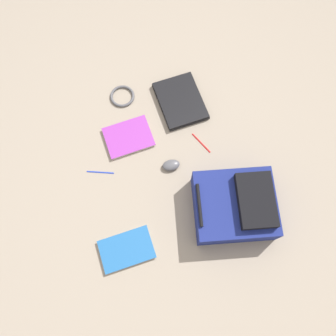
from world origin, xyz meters
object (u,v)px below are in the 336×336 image
at_px(book_manual, 127,249).
at_px(cable_coil, 122,96).
at_px(book_red, 129,137).
at_px(pen_black, 201,143).
at_px(computer_mouse, 171,165).
at_px(backpack, 236,205).
at_px(laptop, 180,101).
at_px(pen_blue, 100,172).

height_order(book_manual, cable_coil, book_manual).
relative_size(book_red, pen_black, 1.84).
bearing_deg(book_manual, pen_black, -48.62).
bearing_deg(book_manual, book_red, -13.38).
bearing_deg(computer_mouse, cable_coil, -159.18).
height_order(backpack, book_manual, backpack).
height_order(book_red, book_manual, same).
xyz_separation_m(backpack, computer_mouse, (0.30, 0.25, -0.06)).
xyz_separation_m(book_manual, computer_mouse, (0.36, -0.32, 0.01)).
bearing_deg(computer_mouse, pen_black, 116.38).
relative_size(book_red, computer_mouse, 2.88).
bearing_deg(book_red, book_manual, 166.62).
bearing_deg(cable_coil, book_red, 175.35).
bearing_deg(computer_mouse, book_manual, -39.27).
xyz_separation_m(laptop, pen_black, (-0.27, -0.04, -0.01)).
height_order(cable_coil, pen_black, cable_coil).
height_order(book_red, pen_black, book_red).
bearing_deg(backpack, book_manual, 96.21).
relative_size(book_manual, cable_coil, 1.93).
distance_m(computer_mouse, pen_blue, 0.37).
bearing_deg(pen_blue, pen_black, -87.32).
relative_size(computer_mouse, pen_blue, 0.64).
distance_m(laptop, pen_blue, 0.59).
bearing_deg(computer_mouse, book_red, -137.87).
relative_size(backpack, book_manual, 1.65).
xyz_separation_m(laptop, computer_mouse, (-0.35, 0.15, 0.00)).
xyz_separation_m(book_manual, cable_coil, (0.83, -0.16, -0.00)).
distance_m(book_red, pen_black, 0.39).
bearing_deg(cable_coil, pen_black, -137.58).
distance_m(book_red, pen_blue, 0.24).
distance_m(laptop, book_manual, 0.86).
bearing_deg(cable_coil, book_manual, 169.25).
height_order(laptop, book_red, laptop).
bearing_deg(cable_coil, laptop, -110.68).
xyz_separation_m(backpack, laptop, (0.66, 0.10, -0.06)).
bearing_deg(book_red, computer_mouse, -139.90).
distance_m(laptop, pen_black, 0.27).
relative_size(pen_black, pen_blue, 1.00).
bearing_deg(book_red, pen_blue, 129.67).
distance_m(book_manual, cable_coil, 0.85).
xyz_separation_m(laptop, book_manual, (-0.72, 0.47, -0.01)).
bearing_deg(book_manual, pen_blue, 6.64).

